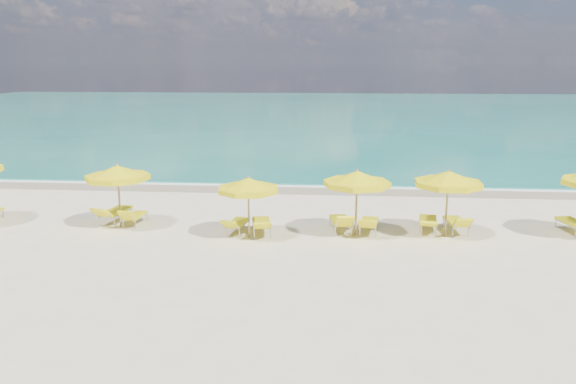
{
  "coord_description": "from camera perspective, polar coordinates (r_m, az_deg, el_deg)",
  "views": [
    {
      "loc": [
        1.71,
        -18.95,
        6.0
      ],
      "look_at": [
        0.0,
        1.5,
        1.2
      ],
      "focal_mm": 35.0,
      "sensor_mm": 36.0,
      "label": 1
    }
  ],
  "objects": [
    {
      "name": "lounger_2_left",
      "position": [
        22.37,
        -17.14,
        -2.34
      ],
      "size": [
        0.95,
        2.11,
        0.86
      ],
      "rotation": [
        0.0,
        0.0,
        -0.14
      ],
      "color": "#A5A8AD",
      "rests_on": "ground"
    },
    {
      "name": "lounger_3_left",
      "position": [
        20.18,
        -5.18,
        -3.56
      ],
      "size": [
        0.81,
        1.79,
        0.75
      ],
      "rotation": [
        0.0,
        0.0,
        -0.15
      ],
      "color": "#A5A8AD",
      "rests_on": "ground"
    },
    {
      "name": "umbrella_3",
      "position": [
        19.16,
        -4.06,
        0.67
      ],
      "size": [
        2.62,
        2.62,
        2.19
      ],
      "rotation": [
        0.0,
        0.0,
        -0.24
      ],
      "color": "#9B834D",
      "rests_on": "ground"
    },
    {
      "name": "ground_plane",
      "position": [
        19.95,
        -0.36,
        -4.34
      ],
      "size": [
        120.0,
        120.0,
        0.0
      ],
      "primitive_type": "plane",
      "color": "beige"
    },
    {
      "name": "whitecap_far",
      "position": [
        43.82,
        13.03,
        4.96
      ],
      "size": [
        18.0,
        0.3,
        0.05
      ],
      "primitive_type": "cube",
      "color": "white",
      "rests_on": "ground"
    },
    {
      "name": "umbrella_2",
      "position": [
        21.27,
        -16.94,
        1.84
      ],
      "size": [
        2.8,
        2.8,
        2.38
      ],
      "rotation": [
        0.0,
        0.0,
        0.22
      ],
      "color": "#9B834D",
      "rests_on": "ground"
    },
    {
      "name": "lounger_3_right",
      "position": [
        19.98,
        -2.71,
        -3.63
      ],
      "size": [
        0.95,
        2.01,
        0.78
      ],
      "rotation": [
        0.0,
        0.0,
        0.17
      ],
      "color": "#A5A8AD",
      "rests_on": "ground"
    },
    {
      "name": "lounger_4_left",
      "position": [
        20.28,
        5.36,
        -3.41
      ],
      "size": [
        0.92,
        1.94,
        0.9
      ],
      "rotation": [
        0.0,
        0.0,
        0.16
      ],
      "color": "#A5A8AD",
      "rests_on": "ground"
    },
    {
      "name": "lounger_6_left",
      "position": [
        22.46,
        27.03,
        -3.2
      ],
      "size": [
        0.95,
        1.99,
        0.76
      ],
      "rotation": [
        0.0,
        0.0,
        0.18
      ],
      "color": "#A5A8AD",
      "rests_on": "ground"
    },
    {
      "name": "wet_sand_band",
      "position": [
        27.08,
        1.04,
        0.36
      ],
      "size": [
        120.0,
        2.6,
        0.01
      ],
      "primitive_type": "cube",
      "color": "tan",
      "rests_on": "ground"
    },
    {
      "name": "lounger_4_right",
      "position": [
        20.28,
        8.22,
        -3.52
      ],
      "size": [
        0.84,
        1.87,
        0.79
      ],
      "rotation": [
        0.0,
        0.0,
        -0.14
      ],
      "color": "#A5A8AD",
      "rests_on": "ground"
    },
    {
      "name": "lounger_2_right",
      "position": [
        21.85,
        -15.31,
        -2.7
      ],
      "size": [
        0.65,
        1.61,
        0.79
      ],
      "rotation": [
        0.0,
        0.0,
        -0.07
      ],
      "color": "#A5A8AD",
      "rests_on": "ground"
    },
    {
      "name": "umbrella_4",
      "position": [
        19.49,
        7.02,
        1.31
      ],
      "size": [
        2.67,
        2.67,
        2.38
      ],
      "rotation": [
        0.0,
        0.0,
        -0.15
      ],
      "color": "#9B834D",
      "rests_on": "ground"
    },
    {
      "name": "whitecap_near",
      "position": [
        37.25,
        -7.25,
        3.8
      ],
      "size": [
        14.0,
        0.36,
        0.05
      ],
      "primitive_type": "cube",
      "color": "white",
      "rests_on": "ground"
    },
    {
      "name": "umbrella_5",
      "position": [
        20.05,
        15.98,
        1.26
      ],
      "size": [
        3.14,
        3.14,
        2.39
      ],
      "rotation": [
        0.0,
        0.0,
        -0.44
      ],
      "color": "#9B834D",
      "rests_on": "ground"
    },
    {
      "name": "lounger_5_left",
      "position": [
        20.86,
        14.02,
        -3.3
      ],
      "size": [
        0.9,
        2.01,
        0.72
      ],
      "rotation": [
        0.0,
        0.0,
        -0.15
      ],
      "color": "#A5A8AD",
      "rests_on": "ground"
    },
    {
      "name": "lounger_5_right",
      "position": [
        21.05,
        16.68,
        -3.33
      ],
      "size": [
        0.74,
        1.85,
        0.82
      ],
      "rotation": [
        0.0,
        0.0,
        0.08
      ],
      "color": "#A5A8AD",
      "rests_on": "ground"
    },
    {
      "name": "foam_line",
      "position": [
        27.85,
        1.15,
        0.73
      ],
      "size": [
        120.0,
        1.2,
        0.03
      ],
      "primitive_type": "cube",
      "color": "white",
      "rests_on": "ground"
    },
    {
      "name": "ocean",
      "position": [
        67.24,
        3.33,
        8.03
      ],
      "size": [
        120.0,
        80.0,
        0.3
      ],
      "primitive_type": "cube",
      "color": "#136D5B",
      "rests_on": "ground"
    }
  ]
}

